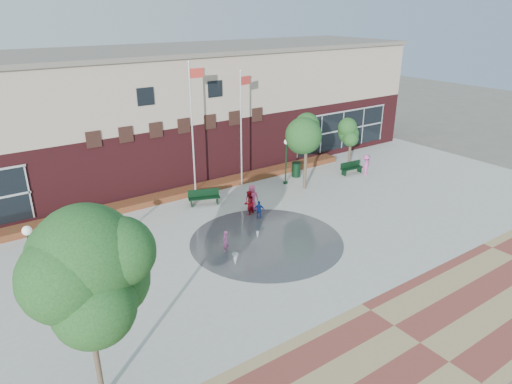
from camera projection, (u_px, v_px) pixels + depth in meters
ground at (302, 265)px, 22.77m from camera, size 120.00×120.00×0.00m
plaza_concrete at (256, 234)px, 25.81m from camera, size 46.00×18.00×0.01m
paver_band at (420, 343)px, 17.45m from camera, size 46.00×6.00×0.01m
splash_pad at (266, 241)px, 25.05m from camera, size 8.40×8.40×0.01m
library_building at (154, 112)px, 34.32m from camera, size 44.40×10.40×9.20m
flower_bed at (193, 193)px, 31.59m from camera, size 26.00×1.20×0.40m
flagpole_left at (193, 124)px, 29.22m from camera, size 1.05×0.18×8.95m
flagpole_right at (242, 123)px, 31.38m from camera, size 0.99×0.27×8.15m
lamp_left at (32, 257)px, 18.95m from camera, size 0.39×0.39×3.72m
lamp_right at (286, 157)px, 32.51m from camera, size 0.35×0.35×3.33m
bench_left at (82, 230)px, 25.65m from camera, size 2.00×1.10×0.97m
bench_mid at (204, 200)px, 29.58m from camera, size 2.10×1.20×1.02m
bench_right at (351, 170)px, 35.13m from camera, size 1.92×0.68×0.94m
trash_can at (296, 169)px, 34.45m from camera, size 0.69×0.69×1.14m
tree_big_left at (83, 275)px, 13.24m from camera, size 4.13×4.13×6.61m
tree_mid at (307, 135)px, 30.88m from camera, size 3.18×3.18×5.36m
tree_small_right at (351, 132)px, 36.00m from camera, size 2.26×2.26×3.86m
water_jet_a at (235, 266)px, 22.69m from camera, size 0.33×0.33×0.64m
water_jet_b at (258, 239)px, 25.33m from camera, size 0.18×0.18×0.41m
child_splash at (225, 241)px, 23.82m from camera, size 0.52×0.48×1.18m
adult_red at (249, 203)px, 28.00m from camera, size 0.90×0.79×1.57m
adult_pink at (252, 198)px, 28.59m from camera, size 0.99×0.86×1.70m
child_blue at (259, 210)px, 27.54m from camera, size 0.71×0.65×1.16m
person_bench at (366, 165)px, 34.75m from camera, size 1.17×0.90×1.59m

